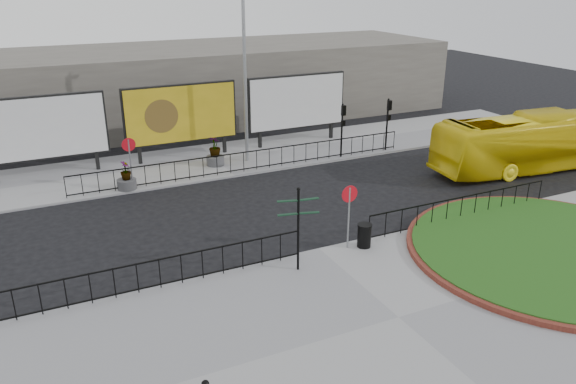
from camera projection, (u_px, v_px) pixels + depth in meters
ground at (319, 251)px, 20.97m from camera, size 90.00×90.00×0.00m
pavement_near at (398, 319)px, 16.75m from camera, size 30.00×10.00×0.12m
pavement_far at (215, 160)px, 31.04m from camera, size 44.00×6.00×0.12m
brick_edge at (551, 251)px, 20.55m from camera, size 10.40×10.40×0.18m
grass_lawn at (551, 250)px, 20.54m from camera, size 10.00×10.00×0.22m
railing_near_left at (160, 273)px, 18.07m from camera, size 10.00×0.10×1.10m
railing_near_right at (461, 208)px, 23.09m from camera, size 9.00×0.10×1.10m
railing_far at (250, 161)px, 28.95m from camera, size 18.00×0.10×1.10m
speed_sign_far at (129, 152)px, 26.18m from camera, size 0.64×0.07×2.47m
speed_sign_near at (349, 203)px, 20.35m from camera, size 0.64×0.07×2.47m
billboard_left at (42, 128)px, 27.52m from camera, size 6.20×0.31×4.10m
billboard_mid at (181, 114)px, 30.33m from camera, size 6.20×0.31×4.10m
billboard_right at (297, 102)px, 33.15m from camera, size 6.20×0.31×4.10m
lamp_post at (245, 74)px, 29.08m from camera, size 0.74×0.18×9.23m
signal_pole_a at (343, 122)px, 30.67m from camera, size 0.22×0.26×3.00m
signal_pole_b at (388, 117)px, 31.88m from camera, size 0.22×0.26×3.00m
building_backdrop at (167, 86)px, 38.56m from camera, size 40.00×10.00×5.00m
fingerpost_sign at (298, 221)px, 18.78m from camera, size 1.42×0.54×3.04m
litter_bin at (364, 235)px, 20.90m from camera, size 0.55×0.55×0.91m
bus at (530, 143)px, 29.14m from camera, size 10.92×3.63×2.98m
planter_a at (126, 179)px, 26.54m from camera, size 0.91×0.91×1.37m
planter_b at (215, 154)px, 29.82m from camera, size 0.95×0.95×1.58m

